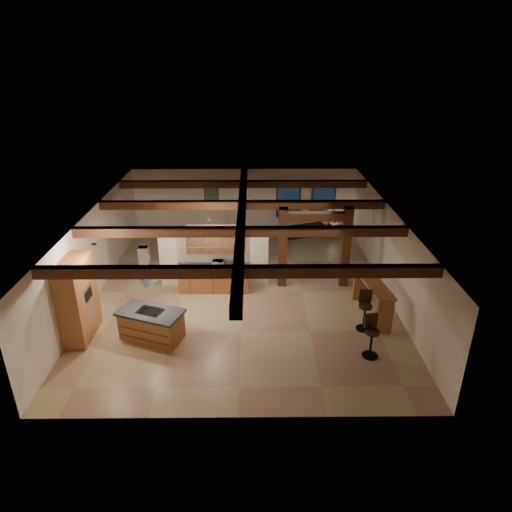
% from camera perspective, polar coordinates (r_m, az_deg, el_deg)
% --- Properties ---
extents(ground, '(12.00, 12.00, 0.00)m').
position_cam_1_polar(ground, '(16.02, -1.68, -4.46)').
color(ground, tan).
rests_on(ground, ground).
extents(room_walls, '(12.00, 12.00, 12.00)m').
position_cam_1_polar(room_walls, '(15.24, -1.77, 1.41)').
color(room_walls, silver).
rests_on(room_walls, ground).
extents(ceiling_beams, '(10.00, 12.00, 0.28)m').
position_cam_1_polar(ceiling_beams, '(14.89, -1.81, 4.88)').
color(ceiling_beams, '#3F1E0F').
rests_on(ceiling_beams, room_walls).
extents(timber_posts, '(2.50, 0.30, 2.90)m').
position_cam_1_polar(timber_posts, '(15.85, 7.35, 2.08)').
color(timber_posts, '#3F1E0F').
rests_on(timber_posts, ground).
extents(partition_wall, '(3.80, 0.18, 2.20)m').
position_cam_1_polar(partition_wall, '(16.02, -5.28, -0.15)').
color(partition_wall, silver).
rests_on(partition_wall, ground).
extents(pantry_cabinet, '(0.67, 1.60, 2.40)m').
position_cam_1_polar(pantry_cabinet, '(14.08, -21.37, -5.07)').
color(pantry_cabinet, '#9B6232').
rests_on(pantry_cabinet, ground).
extents(back_counter, '(2.50, 0.66, 0.94)m').
position_cam_1_polar(back_counter, '(15.95, -5.30, -2.78)').
color(back_counter, '#9B6232').
rests_on(back_counter, ground).
extents(upper_display_cabinet, '(1.80, 0.36, 0.95)m').
position_cam_1_polar(upper_display_cabinet, '(15.55, -5.43, 2.07)').
color(upper_display_cabinet, '#9B6232').
rests_on(upper_display_cabinet, partition_wall).
extents(range_hood, '(1.10, 1.10, 1.40)m').
position_cam_1_polar(range_hood, '(13.06, -13.47, -3.42)').
color(range_hood, silver).
rests_on(range_hood, room_walls).
extents(back_windows, '(2.70, 0.07, 1.70)m').
position_cam_1_polar(back_windows, '(21.05, 6.25, 7.03)').
color(back_windows, '#3F1E0F').
rests_on(back_windows, room_walls).
extents(framed_art, '(0.65, 0.05, 0.85)m').
position_cam_1_polar(framed_art, '(20.94, -5.59, 7.53)').
color(framed_art, '#3F1E0F').
rests_on(framed_art, room_walls).
extents(recessed_cans, '(3.16, 2.46, 0.03)m').
position_cam_1_polar(recessed_cans, '(13.35, -12.94, 2.41)').
color(recessed_cans, silver).
rests_on(recessed_cans, room_walls).
extents(kitchen_island, '(2.07, 1.57, 0.92)m').
position_cam_1_polar(kitchen_island, '(13.71, -12.93, -8.31)').
color(kitchen_island, '#9B6232').
rests_on(kitchen_island, ground).
extents(dining_table, '(1.95, 1.09, 0.68)m').
position_cam_1_polar(dining_table, '(18.24, -2.77, 0.47)').
color(dining_table, '#37170D').
rests_on(dining_table, ground).
extents(sofa, '(2.27, 1.46, 0.62)m').
position_cam_1_polar(sofa, '(20.88, 5.88, 3.44)').
color(sofa, black).
rests_on(sofa, ground).
extents(microwave, '(0.42, 0.32, 0.21)m').
position_cam_1_polar(microwave, '(15.68, -4.72, -0.92)').
color(microwave, silver).
rests_on(microwave, back_counter).
extents(bar_counter, '(0.84, 2.29, 1.17)m').
position_cam_1_polar(bar_counter, '(14.75, 14.37, -4.50)').
color(bar_counter, '#9B6232').
rests_on(bar_counter, ground).
extents(side_table, '(0.61, 0.61, 0.58)m').
position_cam_1_polar(side_table, '(21.04, 9.71, 3.32)').
color(side_table, '#3F1E0F').
rests_on(side_table, ground).
extents(table_lamp, '(0.29, 0.29, 0.34)m').
position_cam_1_polar(table_lamp, '(20.86, 9.81, 4.69)').
color(table_lamp, black).
rests_on(table_lamp, side_table).
extents(bar_stool_a, '(0.44, 0.45, 1.25)m').
position_cam_1_polar(bar_stool_a, '(12.96, 14.21, -9.64)').
color(bar_stool_a, black).
rests_on(bar_stool_a, ground).
extents(bar_stool_b, '(0.44, 0.44, 1.26)m').
position_cam_1_polar(bar_stool_b, '(14.07, 13.44, -6.58)').
color(bar_stool_b, black).
rests_on(bar_stool_b, ground).
extents(dining_chairs, '(2.31, 2.31, 1.23)m').
position_cam_1_polar(dining_chairs, '(18.13, -2.78, 1.29)').
color(dining_chairs, '#3F1E0F').
rests_on(dining_chairs, ground).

